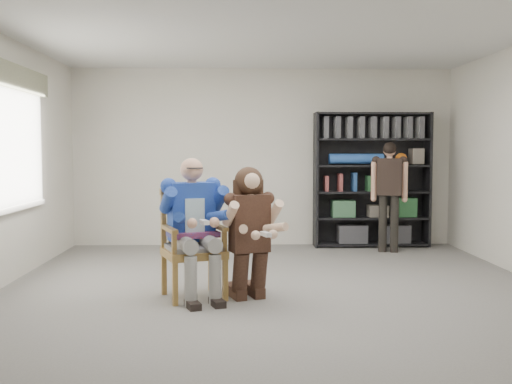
{
  "coord_description": "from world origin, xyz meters",
  "views": [
    {
      "loc": [
        -0.41,
        -6.02,
        1.51
      ],
      "look_at": [
        -0.2,
        0.6,
        1.05
      ],
      "focal_mm": 42.0,
      "sensor_mm": 36.0,
      "label": 1
    }
  ],
  "objects_px": {
    "armchair": "(194,244)",
    "kneeling_woman": "(251,235)",
    "bookshelf": "(372,180)",
    "seated_man": "(194,228)",
    "standing_man": "(389,197)"
  },
  "relations": [
    {
      "from": "armchair",
      "to": "kneeling_woman",
      "type": "height_order",
      "value": "kneeling_woman"
    },
    {
      "from": "seated_man",
      "to": "bookshelf",
      "type": "distance_m",
      "value": 4.13
    },
    {
      "from": "armchair",
      "to": "standing_man",
      "type": "bearing_deg",
      "value": 25.47
    },
    {
      "from": "armchair",
      "to": "bookshelf",
      "type": "xyz_separation_m",
      "value": [
        2.55,
        3.23,
        0.49
      ]
    },
    {
      "from": "kneeling_woman",
      "to": "standing_man",
      "type": "bearing_deg",
      "value": 33.56
    },
    {
      "from": "seated_man",
      "to": "bookshelf",
      "type": "height_order",
      "value": "bookshelf"
    },
    {
      "from": "standing_man",
      "to": "armchair",
      "type": "bearing_deg",
      "value": -119.72
    },
    {
      "from": "bookshelf",
      "to": "seated_man",
      "type": "bearing_deg",
      "value": -128.37
    },
    {
      "from": "kneeling_woman",
      "to": "standing_man",
      "type": "distance_m",
      "value": 3.52
    },
    {
      "from": "armchair",
      "to": "bookshelf",
      "type": "bearing_deg",
      "value": 32.19
    },
    {
      "from": "armchair",
      "to": "bookshelf",
      "type": "height_order",
      "value": "bookshelf"
    },
    {
      "from": "seated_man",
      "to": "standing_man",
      "type": "distance_m",
      "value": 3.8
    },
    {
      "from": "kneeling_woman",
      "to": "bookshelf",
      "type": "distance_m",
      "value": 3.91
    },
    {
      "from": "armchair",
      "to": "kneeling_woman",
      "type": "distance_m",
      "value": 0.6
    },
    {
      "from": "armchair",
      "to": "seated_man",
      "type": "xyz_separation_m",
      "value": [
        0.0,
        0.0,
        0.17
      ]
    }
  ]
}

